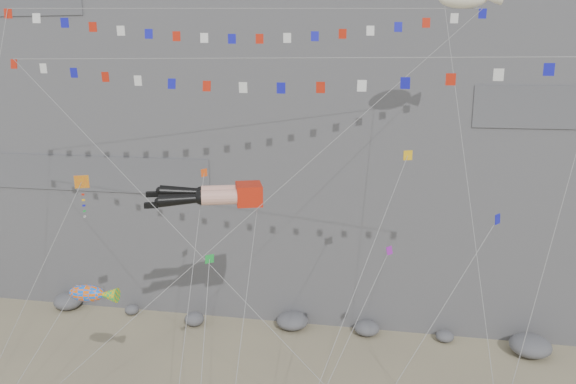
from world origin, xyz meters
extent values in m
cube|color=slate|center=(0.00, 32.00, 25.00)|extent=(80.00, 28.00, 50.00)
cube|color=red|center=(-0.67, 6.39, 13.59)|extent=(2.03, 2.37, 1.18)
cylinder|color=#E5A28E|center=(-2.12, 5.26, 13.59)|extent=(2.18, 1.48, 0.87)
sphere|color=black|center=(-3.06, 4.94, 13.59)|extent=(0.80, 0.80, 0.80)
cone|color=black|center=(-4.18, 4.55, 13.52)|extent=(2.50, 1.47, 0.82)
cube|color=black|center=(-5.69, 4.03, 13.25)|extent=(0.84, 0.58, 0.29)
cylinder|color=#E5A28E|center=(-2.50, 6.38, 13.59)|extent=(2.18, 1.48, 0.87)
sphere|color=black|center=(-3.45, 6.06, 13.59)|extent=(0.80, 0.80, 0.80)
cone|color=black|center=(-4.57, 5.67, 13.71)|extent=(2.52, 1.47, 0.88)
cube|color=black|center=(-6.08, 5.15, 13.62)|extent=(0.84, 0.58, 0.29)
cylinder|color=gray|center=(0.35, -1.28, 6.82)|extent=(0.03, 0.03, 20.57)
cylinder|color=gray|center=(-7.71, 1.70, 12.05)|extent=(0.03, 0.03, 30.18)
cylinder|color=gray|center=(6.18, 0.97, 10.65)|extent=(0.03, 0.03, 24.52)
cylinder|color=gray|center=(-11.89, -0.18, 7.34)|extent=(0.03, 0.03, 16.86)
cylinder|color=gray|center=(12.30, 4.64, 12.33)|extent=(0.03, 0.03, 27.25)
cylinder|color=gray|center=(-2.49, 0.10, 7.37)|extent=(0.03, 0.03, 19.82)
cylinder|color=gray|center=(5.19, 0.73, 8.01)|extent=(0.03, 0.03, 21.61)
camera|label=1|loc=(7.46, -24.39, 20.91)|focal=35.00mm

